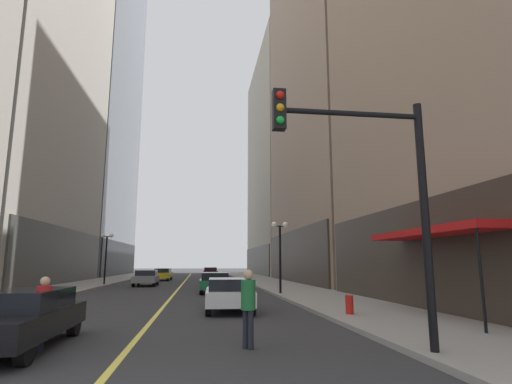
{
  "coord_description": "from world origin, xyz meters",
  "views": [
    {
      "loc": [
        1.59,
        -4.09,
        1.95
      ],
      "look_at": [
        6.07,
        28.6,
        7.76
      ],
      "focal_mm": 28.19,
      "sensor_mm": 36.0,
      "label": 1
    }
  ],
  "objects": [
    {
      "name": "ground_plane",
      "position": [
        0.0,
        35.0,
        0.0
      ],
      "size": [
        200.0,
        200.0,
        0.0
      ],
      "primitive_type": "plane",
      "color": "#2D2D30"
    },
    {
      "name": "car_white",
      "position": [
        2.79,
        12.67,
        0.72
      ],
      "size": [
        1.99,
        4.08,
        1.32
      ],
      "color": "silver",
      "rests_on": "ground"
    },
    {
      "name": "car_yellow",
      "position": [
        -2.49,
        42.11,
        0.72
      ],
      "size": [
        1.93,
        4.68,
        1.32
      ],
      "color": "yellow",
      "rests_on": "ground"
    },
    {
      "name": "sidewalk_left",
      "position": [
        -8.25,
        35.0,
        0.07
      ],
      "size": [
        4.5,
        78.0,
        0.15
      ],
      "primitive_type": "cube",
      "color": "gray",
      "rests_on": "ground"
    },
    {
      "name": "sidewalk_right",
      "position": [
        8.25,
        35.0,
        0.07
      ],
      "size": [
        4.5,
        78.0,
        0.15
      ],
      "primitive_type": "cube",
      "color": "gray",
      "rests_on": "ground"
    },
    {
      "name": "car_grey",
      "position": [
        -2.94,
        31.73,
        0.72
      ],
      "size": [
        1.89,
        4.11,
        1.32
      ],
      "color": "slate",
      "rests_on": "ground"
    },
    {
      "name": "pedestrian_in_red_jacket",
      "position": [
        -1.92,
        5.9,
        0.95
      ],
      "size": [
        0.37,
        0.37,
        1.64
      ],
      "color": "black",
      "rests_on": "ground"
    },
    {
      "name": "car_black",
      "position": [
        -2.49,
        6.21,
        0.72
      ],
      "size": [
        1.84,
        4.68,
        1.32
      ],
      "color": "black",
      "rests_on": "ground"
    },
    {
      "name": "car_maroon",
      "position": [
        2.93,
        50.66,
        0.72
      ],
      "size": [
        1.86,
        4.29,
        1.32
      ],
      "color": "maroon",
      "rests_on": "ground"
    },
    {
      "name": "building_right_mid",
      "position": [
        15.81,
        34.5,
        26.13
      ],
      "size": [
        10.81,
        24.0,
        52.47
      ],
      "color": "gray",
      "rests_on": "ground"
    },
    {
      "name": "street_lamp_left_far",
      "position": [
        -6.4,
        31.97,
        3.26
      ],
      "size": [
        1.06,
        0.36,
        4.43
      ],
      "color": "black",
      "rests_on": "ground"
    },
    {
      "name": "lane_centre_stripe",
      "position": [
        0.0,
        35.0,
        0.0
      ],
      "size": [
        0.16,
        70.0,
        0.01
      ],
      "primitive_type": "cube",
      "color": "#E5D64C",
      "rests_on": "ground"
    },
    {
      "name": "building_left_far",
      "position": [
        -15.75,
        60.0,
        43.17
      ],
      "size": [
        10.67,
        26.0,
        86.55
      ],
      "color": "slate",
      "rests_on": "ground"
    },
    {
      "name": "storefront_awning_right",
      "position": [
        9.7,
        9.1,
        2.99
      ],
      "size": [
        1.6,
        6.76,
        3.12
      ],
      "color": "#B21414",
      "rests_on": "ground"
    },
    {
      "name": "street_lamp_right_mid",
      "position": [
        6.4,
        20.19,
        3.26
      ],
      "size": [
        1.06,
        0.36,
        4.43
      ],
      "color": "black",
      "rests_on": "ground"
    },
    {
      "name": "fire_hydrant_right",
      "position": [
        6.9,
        10.1,
        0.4
      ],
      "size": [
        0.28,
        0.28,
        0.8
      ],
      "primitive_type": "cylinder",
      "color": "red",
      "rests_on": "ground"
    },
    {
      "name": "pedestrian_in_green_parka",
      "position": [
        2.73,
        5.51,
        1.05
      ],
      "size": [
        0.48,
        0.48,
        1.79
      ],
      "color": "black",
      "rests_on": "ground"
    },
    {
      "name": "traffic_light_near_right",
      "position": [
        5.35,
        3.98,
        3.74
      ],
      "size": [
        3.43,
        0.35,
        5.65
      ],
      "color": "black",
      "rests_on": "ground"
    },
    {
      "name": "building_right_far",
      "position": [
        18.3,
        60.0,
        18.14
      ],
      "size": [
        15.8,
        26.0,
        36.39
      ],
      "color": "#B7AD99",
      "rests_on": "ground"
    },
    {
      "name": "car_green",
      "position": [
        2.52,
        22.62,
        0.72
      ],
      "size": [
        1.9,
        4.09,
        1.32
      ],
      "color": "#196038",
      "rests_on": "ground"
    }
  ]
}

